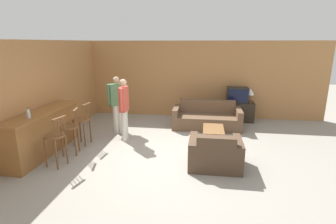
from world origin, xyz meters
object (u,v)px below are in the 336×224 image
object	(u,v)px
couch_far	(207,118)
person_by_window	(117,101)
bar_chair_near	(55,139)
coffee_table	(213,130)
armchair_near	(215,154)
bottle	(28,113)
bar_chair_mid	(70,130)
person_by_counter	(124,106)
tv	(237,95)
tv_unit	(236,111)
bar_chair_far	(82,122)
table_lamp	(250,92)

from	to	relation	value
couch_far	person_by_window	distance (m)	2.75
bar_chair_near	coffee_table	xyz separation A→B (m)	(3.30, 1.88, -0.28)
bar_chair_near	armchair_near	distance (m)	3.34
bottle	person_by_window	xyz separation A→B (m)	(1.12, 2.29, -0.21)
couch_far	coffee_table	bearing A→B (deg)	-81.95
bar_chair_mid	armchair_near	world-z (taller)	bar_chair_mid
couch_far	person_by_counter	distance (m)	2.66
tv	bar_chair_near	bearing A→B (deg)	-136.17
coffee_table	tv_unit	xyz separation A→B (m)	(0.80, 2.06, 0.01)
tv	person_by_counter	world-z (taller)	person_by_counter
bar_chair_far	coffee_table	xyz separation A→B (m)	(3.30, 0.66, -0.28)
bottle	table_lamp	bearing A→B (deg)	37.52
tv_unit	person_by_counter	size ratio (longest dim) A/B	0.68
bar_chair_near	couch_far	xyz separation A→B (m)	(3.13, 3.08, -0.31)
bottle	table_lamp	size ratio (longest dim) A/B	0.48
person_by_window	person_by_counter	world-z (taller)	person_by_counter
tv_unit	table_lamp	size ratio (longest dim) A/B	2.35
armchair_near	table_lamp	bearing A→B (deg)	71.16
person_by_counter	bar_chair_near	bearing A→B (deg)	-119.92
person_by_window	bar_chair_near	bearing A→B (deg)	-103.51
tv	coffee_table	bearing A→B (deg)	-111.25
bar_chair_near	person_by_counter	size ratio (longest dim) A/B	0.66
bottle	tv	bearing A→B (deg)	39.83
coffee_table	tv	world-z (taller)	tv
bar_chair_near	tv	distance (m)	5.69
bar_chair_far	coffee_table	world-z (taller)	bar_chair_far
bottle	person_by_window	world-z (taller)	person_by_window
person_by_counter	tv_unit	bearing A→B (deg)	35.76
bar_chair_near	person_by_window	size ratio (longest dim) A/B	0.67
coffee_table	bottle	world-z (taller)	bottle
bar_chair_mid	bar_chair_far	distance (m)	0.60
tv_unit	person_by_window	size ratio (longest dim) A/B	0.69
bar_chair_far	armchair_near	size ratio (longest dim) A/B	1.00
coffee_table	person_by_counter	xyz separation A→B (m)	(-2.33, -0.20, 0.63)
tv	person_by_counter	size ratio (longest dim) A/B	0.41
bar_chair_mid	person_by_window	size ratio (longest dim) A/B	0.67
bar_chair_far	couch_far	size ratio (longest dim) A/B	0.53
armchair_near	bar_chair_far	bearing A→B (deg)	166.24
bar_chair_mid	coffee_table	xyz separation A→B (m)	(3.30, 1.26, -0.28)
armchair_near	coffee_table	world-z (taller)	armchair_near
table_lamp	bar_chair_near	bearing A→B (deg)	-138.84
armchair_near	couch_far	bearing A→B (deg)	93.63
couch_far	armchair_near	world-z (taller)	couch_far
tv_unit	person_by_window	xyz separation A→B (m)	(-3.54, -1.60, 0.59)
bar_chair_far	table_lamp	xyz separation A→B (m)	(4.50, 2.72, 0.39)
armchair_near	coffee_table	size ratio (longest dim) A/B	1.21
tv	person_by_counter	xyz separation A→B (m)	(-3.13, -2.25, 0.06)
person_by_window	coffee_table	bearing A→B (deg)	-9.36
armchair_near	coffee_table	bearing A→B (deg)	90.00
bar_chair_mid	armchair_near	distance (m)	3.32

